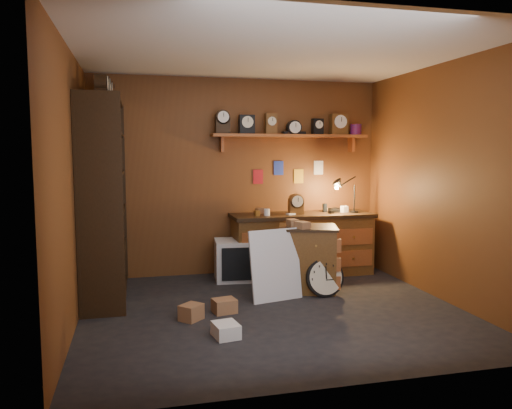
% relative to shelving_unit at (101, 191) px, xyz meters
% --- Properties ---
extents(floor, '(4.00, 4.00, 0.00)m').
position_rel_shelving_unit_xyz_m(floor, '(1.79, -0.98, -1.25)').
color(floor, black).
rests_on(floor, ground).
extents(room_shell, '(4.02, 3.62, 2.71)m').
position_rel_shelving_unit_xyz_m(room_shell, '(1.84, -0.87, 0.47)').
color(room_shell, brown).
rests_on(room_shell, ground).
extents(shelving_unit, '(0.47, 1.60, 2.58)m').
position_rel_shelving_unit_xyz_m(shelving_unit, '(0.00, 0.00, 0.00)').
color(shelving_unit, black).
rests_on(shelving_unit, ground).
extents(workbench, '(1.97, 0.66, 1.36)m').
position_rel_shelving_unit_xyz_m(workbench, '(2.62, 0.49, -0.78)').
color(workbench, brown).
rests_on(workbench, ground).
extents(low_cabinet, '(0.84, 0.77, 0.88)m').
position_rel_shelving_unit_xyz_m(low_cabinet, '(2.42, -0.30, -0.82)').
color(low_cabinet, brown).
rests_on(low_cabinet, ground).
extents(big_round_clock, '(0.46, 0.16, 0.46)m').
position_rel_shelving_unit_xyz_m(big_round_clock, '(2.53, -0.60, -1.03)').
color(big_round_clock, black).
rests_on(big_round_clock, ground).
extents(white_panel, '(0.65, 0.31, 0.83)m').
position_rel_shelving_unit_xyz_m(white_panel, '(1.93, -0.59, -1.25)').
color(white_panel, silver).
rests_on(white_panel, ground).
extents(mini_fridge, '(0.56, 0.57, 0.53)m').
position_rel_shelving_unit_xyz_m(mini_fridge, '(1.65, 0.41, -0.99)').
color(mini_fridge, silver).
rests_on(mini_fridge, ground).
extents(floor_box_a, '(0.27, 0.24, 0.15)m').
position_rel_shelving_unit_xyz_m(floor_box_a, '(1.27, -0.92, -1.18)').
color(floor_box_a, '#9C6B44').
rests_on(floor_box_a, ground).
extents(floor_box_b, '(0.25, 0.29, 0.13)m').
position_rel_shelving_unit_xyz_m(floor_box_b, '(1.16, -1.62, -1.19)').
color(floor_box_b, white).
rests_on(floor_box_b, ground).
extents(floor_box_c, '(0.28, 0.28, 0.16)m').
position_rel_shelving_unit_xyz_m(floor_box_c, '(0.90, -1.07, -1.17)').
color(floor_box_c, '#9C6B44').
rests_on(floor_box_c, ground).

